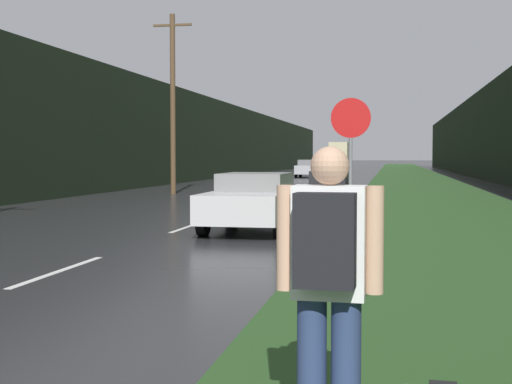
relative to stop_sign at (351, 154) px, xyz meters
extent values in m
cube|color=#26471E|center=(2.33, 28.66, -1.78)|extent=(6.00, 240.00, 0.02)
cube|color=silver|center=(-4.17, -3.62, -1.79)|extent=(0.12, 3.00, 0.01)
cube|color=silver|center=(-4.17, 3.38, -1.79)|extent=(0.12, 3.00, 0.01)
cube|color=silver|center=(-4.17, 10.38, -1.79)|extent=(0.12, 3.00, 0.01)
cube|color=silver|center=(-4.17, 17.38, -1.79)|extent=(0.12, 3.00, 0.01)
cube|color=black|center=(-13.67, 38.66, 1.29)|extent=(2.00, 140.00, 6.16)
cube|color=black|center=(8.33, 38.66, 1.63)|extent=(2.00, 140.00, 6.85)
cylinder|color=#4C3823|center=(-9.14, 17.92, 2.32)|extent=(0.24, 0.24, 8.22)
cube|color=#4C3823|center=(-9.14, 17.92, 5.93)|extent=(1.80, 0.10, 0.10)
cylinder|color=slate|center=(0.00, 0.00, -0.75)|extent=(0.07, 0.07, 2.09)
cylinder|color=#B71414|center=(0.00, 0.00, 0.67)|extent=(0.76, 0.02, 0.76)
cylinder|color=navy|center=(0.32, -9.45, -1.34)|extent=(0.18, 0.18, 0.92)
cylinder|color=navy|center=(0.52, -9.46, -1.34)|extent=(0.18, 0.18, 0.92)
cube|color=white|center=(0.42, -9.45, -0.55)|extent=(0.43, 0.25, 0.66)
sphere|color=tan|center=(0.42, -9.45, -0.11)|extent=(0.23, 0.23, 0.23)
cylinder|color=tan|center=(0.16, -9.45, -0.53)|extent=(0.10, 0.10, 0.62)
cylinder|color=tan|center=(0.68, -9.46, -0.53)|extent=(0.10, 0.10, 0.62)
cube|color=black|center=(0.42, -9.66, -0.52)|extent=(0.34, 0.19, 0.53)
cube|color=#BCBCBC|center=(-2.42, 2.80, -1.18)|extent=(1.78, 4.55, 0.64)
cube|color=slate|center=(-2.42, 3.03, -0.66)|extent=(1.51, 2.05, 0.41)
cylinder|color=black|center=(-1.57, 1.39, -1.46)|extent=(0.20, 0.66, 0.66)
cylinder|color=black|center=(-3.26, 1.39, -1.46)|extent=(0.20, 0.66, 0.66)
cylinder|color=black|center=(-1.57, 4.21, -1.46)|extent=(0.20, 0.66, 0.66)
cylinder|color=black|center=(-3.26, 4.21, -1.46)|extent=(0.20, 0.66, 0.66)
cube|color=black|center=(-2.42, 23.98, -1.15)|extent=(1.83, 4.09, 0.69)
cube|color=black|center=(-2.42, 24.19, -0.56)|extent=(1.55, 1.84, 0.50)
cylinder|color=black|center=(-1.55, 22.71, -1.46)|extent=(0.20, 0.67, 0.67)
cylinder|color=black|center=(-3.29, 22.71, -1.46)|extent=(0.20, 0.67, 0.67)
cylinder|color=black|center=(-1.55, 25.25, -1.46)|extent=(0.20, 0.67, 0.67)
cylinder|color=black|center=(-3.29, 25.25, -1.46)|extent=(0.20, 0.67, 0.67)
cube|color=#9E9EA3|center=(-5.92, 44.80, -1.16)|extent=(1.95, 4.46, 0.70)
cube|color=#5E5E61|center=(-5.92, 44.58, -0.58)|extent=(1.66, 2.01, 0.46)
cylinder|color=black|center=(-6.84, 46.19, -1.47)|extent=(0.20, 0.64, 0.64)
cylinder|color=black|center=(-4.99, 46.19, -1.47)|extent=(0.20, 0.64, 0.64)
cylinder|color=black|center=(-6.84, 43.42, -1.47)|extent=(0.20, 0.64, 0.64)
cylinder|color=black|center=(-4.99, 43.42, -1.47)|extent=(0.20, 0.64, 0.64)
cube|color=#6E684F|center=(-5.92, 82.61, -0.23)|extent=(2.19, 2.55, 2.32)
cube|color=tan|center=(-5.92, 78.48, 0.16)|extent=(2.30, 5.72, 3.09)
cylinder|color=black|center=(-7.01, 82.36, -1.34)|extent=(0.28, 0.90, 0.90)
cylinder|color=black|center=(-4.82, 82.36, -1.34)|extent=(0.28, 0.90, 0.90)
cylinder|color=black|center=(-7.01, 77.06, -1.34)|extent=(0.28, 0.90, 0.90)
cylinder|color=black|center=(-4.82, 77.06, -1.34)|extent=(0.28, 0.90, 0.90)
camera|label=1|loc=(0.78, -13.59, -0.05)|focal=50.00mm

